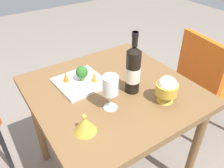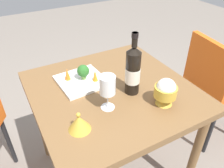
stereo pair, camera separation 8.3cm
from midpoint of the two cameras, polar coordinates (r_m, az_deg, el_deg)
dining_table at (r=1.28m, az=-1.86°, el=-4.46°), size 0.84×0.84×0.72m
chair_by_wall at (r=1.79m, az=21.14°, el=1.49°), size 0.45×0.45×0.85m
wine_bottle at (r=1.14m, az=3.25°, el=3.57°), size 0.08×0.08×0.33m
wine_glass at (r=1.03m, az=-2.75°, el=-0.57°), size 0.08×0.08×0.18m
rice_bowl at (r=1.12m, az=11.51°, el=-1.19°), size 0.11×0.11×0.14m
rice_bowl_lid at (r=0.98m, az=-9.30°, el=-10.08°), size 0.10×0.10×0.09m
serving_plate at (r=1.28m, az=-9.79°, el=0.38°), size 0.26×0.26×0.02m
broccoli_floret at (r=1.26m, az=-9.46°, el=2.84°), size 0.07×0.07×0.09m
carrot_garnish_left at (r=1.27m, az=-13.38°, el=1.87°), size 0.03×0.03×0.07m
carrot_garnish_right at (r=1.25m, az=-6.40°, el=1.92°), size 0.03×0.03×0.07m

